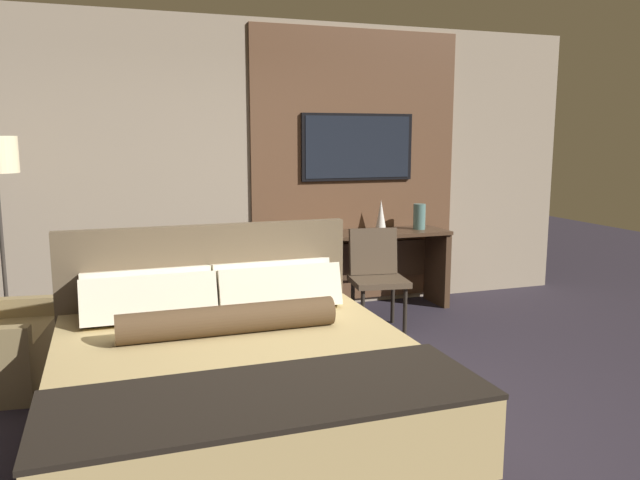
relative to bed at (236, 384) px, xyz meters
The scene contains 8 objects.
ground_plane 0.67m from the bed, ahead, with size 16.00×16.00×0.00m, color #28232D.
wall_back_tv_panel 2.91m from the bed, 74.70° to the left, with size 7.20×0.09×2.80m.
bed is the anchor object (origin of this frame).
desk 2.94m from the bed, 53.03° to the left, with size 1.66×0.49×0.79m.
tv 3.34m from the bed, 55.24° to the left, with size 1.17×0.04×0.66m.
desk_chair 2.40m from the bed, 47.17° to the left, with size 0.54×0.53×0.89m.
vase_tall 3.17m from the bed, 50.80° to the left, with size 0.11×0.11×0.30m.
vase_short 3.35m from the bed, 44.60° to the left, with size 0.12×0.12×0.26m.
Camera 1 is at (-1.19, -3.28, 1.70)m, focal length 35.00 mm.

